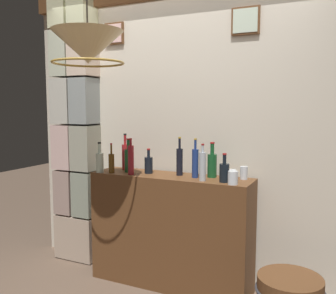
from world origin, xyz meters
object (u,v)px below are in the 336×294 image
(liquor_bottle_rye, at_px, (212,164))
(liquor_bottle_tequila, at_px, (100,162))
(liquor_bottle_whiskey, at_px, (129,159))
(glass_tumbler_highball, at_px, (231,174))
(liquor_bottle_bourbon, at_px, (131,159))
(liquor_bottle_scotch, at_px, (149,164))
(liquor_bottle_vermouth, at_px, (180,161))
(liquor_bottle_port, at_px, (111,163))
(liquor_bottle_sherry, at_px, (224,172))
(glass_tumbler_shot, at_px, (244,173))
(liquor_bottle_amaro, at_px, (125,156))
(liquor_bottle_rum, at_px, (203,166))
(liquor_bottle_vodka, at_px, (195,162))
(pendant_lamp, at_px, (88,48))
(glass_tumbler_rocks, at_px, (233,178))

(liquor_bottle_rye, relative_size, liquor_bottle_tequila, 1.08)
(liquor_bottle_whiskey, bearing_deg, glass_tumbler_highball, 5.61)
(liquor_bottle_tequila, height_order, liquor_bottle_bourbon, liquor_bottle_bourbon)
(liquor_bottle_scotch, distance_m, liquor_bottle_vermouth, 0.29)
(liquor_bottle_bourbon, relative_size, liquor_bottle_port, 1.19)
(liquor_bottle_scotch, bearing_deg, liquor_bottle_sherry, -6.69)
(liquor_bottle_vermouth, bearing_deg, liquor_bottle_sherry, -14.80)
(liquor_bottle_whiskey, distance_m, liquor_bottle_scotch, 0.20)
(liquor_bottle_whiskey, xyz_separation_m, liquor_bottle_scotch, (0.19, 0.02, -0.04))
(liquor_bottle_bourbon, bearing_deg, liquor_bottle_tequila, -174.63)
(liquor_bottle_whiskey, xyz_separation_m, glass_tumbler_shot, (1.02, 0.12, -0.06))
(liquor_bottle_port, relative_size, glass_tumbler_highball, 3.36)
(liquor_bottle_amaro, relative_size, liquor_bottle_whiskey, 1.11)
(liquor_bottle_scotch, xyz_separation_m, liquor_bottle_bourbon, (-0.11, -0.12, 0.05))
(liquor_bottle_rye, distance_m, glass_tumbler_highball, 0.18)
(liquor_bottle_whiskey, bearing_deg, liquor_bottle_rum, -6.51)
(liquor_bottle_vodka, xyz_separation_m, glass_tumbler_highball, (0.29, 0.08, -0.09))
(liquor_bottle_rum, bearing_deg, glass_tumbler_highball, 43.17)
(liquor_bottle_sherry, height_order, glass_tumbler_highball, liquor_bottle_sherry)
(liquor_bottle_bourbon, xyz_separation_m, pendant_lamp, (-0.03, -0.52, 0.87))
(glass_tumbler_rocks, bearing_deg, liquor_bottle_rum, 172.56)
(liquor_bottle_rye, height_order, liquor_bottle_whiskey, liquor_bottle_whiskey)
(liquor_bottle_whiskey, bearing_deg, liquor_bottle_bourbon, -49.78)
(glass_tumbler_highball, bearing_deg, liquor_bottle_scotch, -174.63)
(liquor_bottle_vodka, height_order, liquor_bottle_scotch, liquor_bottle_vodka)
(liquor_bottle_scotch, bearing_deg, glass_tumbler_rocks, -9.87)
(liquor_bottle_rye, distance_m, liquor_bottle_bourbon, 0.70)
(liquor_bottle_rye, xyz_separation_m, liquor_bottle_vodka, (-0.12, -0.08, 0.02))
(liquor_bottle_amaro, distance_m, glass_tumbler_highball, 1.02)
(liquor_bottle_amaro, xyz_separation_m, glass_tumbler_highball, (1.02, -0.01, -0.09))
(liquor_bottle_amaro, distance_m, glass_tumbler_shot, 1.12)
(liquor_bottle_scotch, xyz_separation_m, glass_tumbler_highball, (0.73, 0.07, -0.04))
(liquor_bottle_vermouth, relative_size, glass_tumbler_rocks, 3.24)
(liquor_bottle_rum, xyz_separation_m, liquor_bottle_vermouth, (-0.26, 0.14, 0.00))
(liquor_bottle_vermouth, distance_m, glass_tumbler_rocks, 0.55)
(liquor_bottle_amaro, bearing_deg, liquor_bottle_sherry, -9.05)
(liquor_bottle_amaro, bearing_deg, liquor_bottle_scotch, -14.75)
(liquor_bottle_sherry, height_order, glass_tumbler_rocks, liquor_bottle_sherry)
(liquor_bottle_vodka, xyz_separation_m, glass_tumbler_shot, (0.38, 0.10, -0.07))
(liquor_bottle_amaro, relative_size, liquor_bottle_tequila, 1.24)
(liquor_bottle_rum, height_order, liquor_bottle_bourbon, liquor_bottle_bourbon)
(liquor_bottle_bourbon, bearing_deg, liquor_bottle_rye, 15.87)
(liquor_bottle_whiskey, relative_size, liquor_bottle_sherry, 1.33)
(liquor_bottle_tequila, bearing_deg, liquor_bottle_rye, 12.66)
(liquor_bottle_rye, height_order, liquor_bottle_scotch, liquor_bottle_rye)
(glass_tumbler_shot, relative_size, pendant_lamp, 0.18)
(liquor_bottle_whiskey, distance_m, glass_tumbler_shot, 1.03)
(liquor_bottle_tequila, relative_size, glass_tumbler_shot, 2.57)
(pendant_lamp, bearing_deg, glass_tumbler_shot, 37.66)
(liquor_bottle_rye, bearing_deg, liquor_bottle_port, -167.80)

